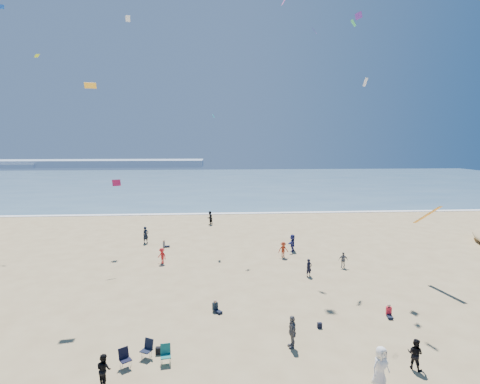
{
  "coord_description": "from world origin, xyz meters",
  "views": [
    {
      "loc": [
        0.42,
        -14.59,
        11.41
      ],
      "look_at": [
        2.0,
        8.0,
        8.42
      ],
      "focal_mm": 28.0,
      "sensor_mm": 36.0,
      "label": 1
    }
  ],
  "objects": [
    {
      "name": "chair_cluster",
      "position": [
        -3.19,
        3.84,
        0.5
      ],
      "size": [
        2.76,
        1.62,
        1.0
      ],
      "color": "black",
      "rests_on": "ground"
    },
    {
      "name": "black_backpack",
      "position": [
        -2.69,
        4.7,
        0.19
      ],
      "size": [
        0.3,
        0.22,
        0.38
      ],
      "primitive_type": "cube",
      "color": "black",
      "rests_on": "ground"
    },
    {
      "name": "headland_far",
      "position": [
        -60.0,
        170.0,
        1.6
      ],
      "size": [
        110.0,
        20.0,
        3.2
      ],
      "primitive_type": "cube",
      "color": "#7A8EA8",
      "rests_on": "ground"
    },
    {
      "name": "navy_bag",
      "position": [
        6.88,
        6.91,
        0.17
      ],
      "size": [
        0.28,
        0.18,
        0.34
      ],
      "primitive_type": "cube",
      "color": "black",
      "rests_on": "ground"
    },
    {
      "name": "seated_group",
      "position": [
        2.92,
        7.62,
        0.42
      ],
      "size": [
        17.84,
        31.84,
        0.84
      ],
      "color": "silver",
      "rests_on": "ground"
    },
    {
      "name": "standing_flyers",
      "position": [
        5.32,
        16.72,
        0.87
      ],
      "size": [
        30.53,
        36.84,
        1.95
      ],
      "color": "white",
      "rests_on": "ground"
    },
    {
      "name": "ocean",
      "position": [
        0.0,
        95.0,
        0.03
      ],
      "size": [
        220.0,
        100.0,
        0.06
      ],
      "primitive_type": "cube",
      "color": "#476B84",
      "rests_on": "ground"
    },
    {
      "name": "surf_line",
      "position": [
        0.0,
        45.0,
        0.04
      ],
      "size": [
        220.0,
        1.2,
        0.08
      ],
      "primitive_type": "cube",
      "color": "white",
      "rests_on": "ground"
    },
    {
      "name": "kites_aloft",
      "position": [
        8.98,
        12.41,
        14.78
      ],
      "size": [
        43.19,
        40.0,
        30.73
      ],
      "color": "#6222A7",
      "rests_on": "ground"
    }
  ]
}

